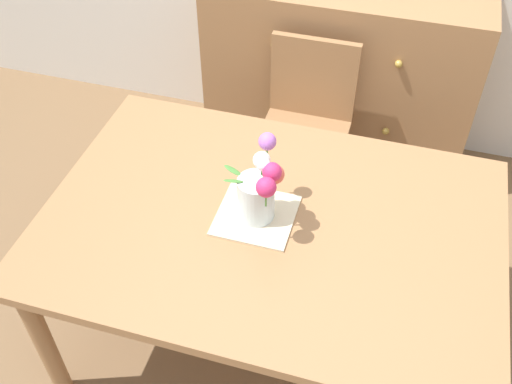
% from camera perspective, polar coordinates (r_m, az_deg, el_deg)
% --- Properties ---
extents(ground_plane, '(12.00, 12.00, 0.00)m').
position_cam_1_polar(ground_plane, '(2.71, 1.11, -13.51)').
color(ground_plane, brown).
extents(dining_table, '(1.62, 1.12, 0.74)m').
position_cam_1_polar(dining_table, '(2.17, 1.35, -4.14)').
color(dining_table, '#9E7047').
rests_on(dining_table, ground_plane).
extents(chair_far, '(0.42, 0.42, 0.90)m').
position_cam_1_polar(chair_far, '(2.93, 4.86, 6.98)').
color(chair_far, '#9E7047').
rests_on(chair_far, ground_plane).
extents(dresser, '(1.40, 0.47, 1.00)m').
position_cam_1_polar(dresser, '(3.28, 7.93, 10.81)').
color(dresser, '#9E7047').
rests_on(dresser, ground_plane).
extents(placemat, '(0.27, 0.27, 0.01)m').
position_cam_1_polar(placemat, '(2.12, 0.00, -2.24)').
color(placemat, beige).
rests_on(placemat, dining_table).
extents(flower_vase, '(0.22, 0.28, 0.29)m').
position_cam_1_polar(flower_vase, '(2.02, 0.38, 0.36)').
color(flower_vase, silver).
rests_on(flower_vase, placemat).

